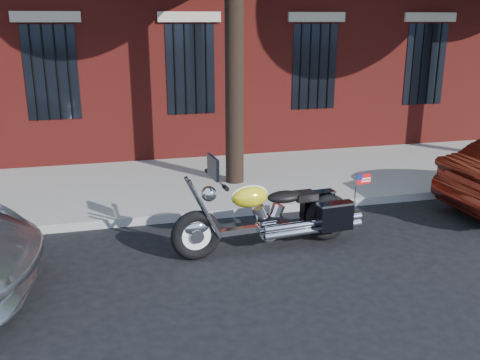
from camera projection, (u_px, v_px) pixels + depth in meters
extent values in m
plane|color=black|center=(248.00, 247.00, 8.05)|extent=(120.00, 120.00, 0.00)
cube|color=gray|center=(228.00, 212.00, 9.31)|extent=(40.00, 0.16, 0.15)
cube|color=gray|center=(207.00, 182.00, 11.05)|extent=(40.00, 3.60, 0.15)
cube|color=black|center=(190.00, 70.00, 12.16)|extent=(1.10, 0.14, 2.00)
cube|color=#B2A893|center=(189.00, 17.00, 11.80)|extent=(1.40, 0.20, 0.22)
cylinder|color=black|center=(191.00, 70.00, 12.08)|extent=(0.04, 0.04, 2.00)
cylinder|color=black|center=(234.00, 63.00, 10.14)|extent=(0.36, 0.36, 5.00)
torus|color=black|center=(196.00, 235.00, 7.54)|extent=(0.75, 0.24, 0.74)
torus|color=black|center=(328.00, 217.00, 8.22)|extent=(0.75, 0.24, 0.74)
cylinder|color=white|center=(196.00, 235.00, 7.54)|extent=(0.55, 0.12, 0.55)
cylinder|color=white|center=(328.00, 217.00, 8.22)|extent=(0.55, 0.12, 0.55)
ellipsoid|color=white|center=(196.00, 228.00, 7.51)|extent=(0.40, 0.18, 0.21)
ellipsoid|color=yellow|center=(328.00, 209.00, 8.18)|extent=(0.40, 0.19, 0.21)
cube|color=white|center=(265.00, 227.00, 7.88)|extent=(1.65, 0.27, 0.09)
cylinder|color=white|center=(268.00, 228.00, 7.91)|extent=(0.37, 0.23, 0.35)
cylinder|color=white|center=(308.00, 228.00, 7.90)|extent=(1.38, 0.23, 0.10)
ellipsoid|color=yellow|center=(250.00, 197.00, 7.66)|extent=(0.57, 0.37, 0.31)
ellipsoid|color=black|center=(284.00, 197.00, 7.86)|extent=(0.56, 0.36, 0.17)
cube|color=black|center=(317.00, 204.00, 8.43)|extent=(0.54, 0.23, 0.42)
cube|color=black|center=(335.00, 216.00, 7.91)|extent=(0.54, 0.23, 0.42)
cylinder|color=white|center=(216.00, 179.00, 7.41)|extent=(0.12, 0.86, 0.04)
sphere|color=white|center=(209.00, 194.00, 7.43)|extent=(0.24, 0.24, 0.22)
cube|color=black|center=(213.00, 167.00, 7.35)|extent=(0.09, 0.44, 0.31)
cube|color=red|center=(363.00, 179.00, 7.85)|extent=(0.24, 0.04, 0.15)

